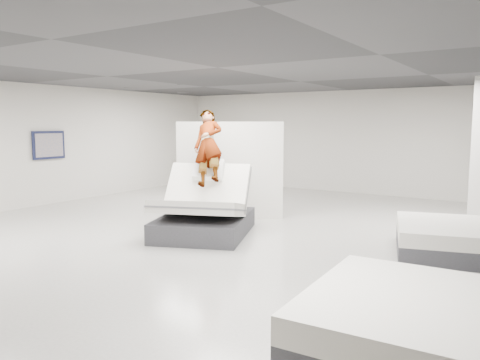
{
  "coord_description": "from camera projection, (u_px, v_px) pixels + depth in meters",
  "views": [
    {
      "loc": [
        5.17,
        -7.18,
        2.17
      ],
      "look_at": [
        -0.11,
        0.93,
        1.0
      ],
      "focal_mm": 35.0,
      "sensor_mm": 36.0,
      "label": 1
    }
  ],
  "objects": [
    {
      "name": "room",
      "position": [
        218.0,
        154.0,
        8.84
      ],
      "size": [
        14.0,
        14.04,
        3.2
      ],
      "color": "#AFACA5",
      "rests_on": "ground"
    },
    {
      "name": "hero_bed",
      "position": [
        204.0,
        213.0,
        9.13
      ],
      "size": [
        2.33,
        2.63,
        1.46
      ],
      "color": "#3B3B40",
      "rests_on": "floor"
    },
    {
      "name": "person",
      "position": [
        208.0,
        163.0,
        9.35
      ],
      "size": [
        1.23,
        1.82,
        1.24
      ],
      "primitive_type": "imported",
      "rotation": [
        1.04,
        0.0,
        0.38
      ],
      "color": "slate",
      "rests_on": "hero_bed"
    },
    {
      "name": "remote",
      "position": [
        215.0,
        176.0,
        8.99
      ],
      "size": [
        0.1,
        0.15,
        0.08
      ],
      "primitive_type": "cube",
      "rotation": [
        0.35,
        0.0,
        0.38
      ],
      "color": "black",
      "rests_on": "person"
    },
    {
      "name": "divider_panel",
      "position": [
        230.0,
        170.0,
        10.68
      ],
      "size": [
        2.19,
        1.27,
        2.21
      ],
      "primitive_type": "cube",
      "rotation": [
        0.0,
        0.0,
        0.5
      ],
      "color": "silver",
      "rests_on": "floor"
    },
    {
      "name": "flat_bed_right_far",
      "position": [
        442.0,
        238.0,
        7.82
      ],
      "size": [
        1.86,
        2.19,
        0.52
      ],
      "color": "#3B3B40",
      "rests_on": "floor"
    },
    {
      "name": "flat_bed_right_near",
      "position": [
        396.0,
        323.0,
        4.42
      ],
      "size": [
        1.67,
        2.17,
        0.58
      ],
      "color": "#3B3B40",
      "rests_on": "floor"
    },
    {
      "name": "flat_bed_left_far",
      "position": [
        235.0,
        186.0,
        14.34
      ],
      "size": [
        1.99,
        1.58,
        0.51
      ],
      "color": "#3B3B40",
      "rests_on": "floor"
    },
    {
      "name": "wall_poster",
      "position": [
        49.0,
        145.0,
        12.47
      ],
      "size": [
        0.06,
        0.95,
        0.75
      ],
      "color": "black",
      "rests_on": "wall_left"
    }
  ]
}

